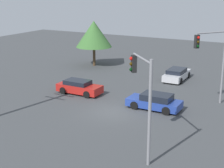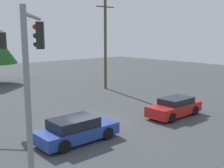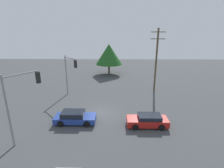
# 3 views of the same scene
# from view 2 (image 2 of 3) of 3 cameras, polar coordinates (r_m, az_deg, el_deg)

# --- Properties ---
(ground_plane) EXTENTS (80.00, 80.00, 0.00)m
(ground_plane) POSITION_cam_2_polar(r_m,az_deg,el_deg) (18.39, -4.20, -7.67)
(ground_plane) COLOR #424447
(sedan_red) EXTENTS (4.23, 1.84, 1.28)m
(sedan_red) POSITION_cam_2_polar(r_m,az_deg,el_deg) (19.91, 12.59, -4.62)
(sedan_red) COLOR red
(sedan_red) RESTS_ON ground_plane
(sedan_blue) EXTENTS (4.39, 1.96, 1.31)m
(sedan_blue) POSITION_cam_2_polar(r_m,az_deg,el_deg) (15.04, -7.28, -9.22)
(sedan_blue) COLOR #233D93
(sedan_blue) RESTS_ON ground_plane
(traffic_signal_main) EXTENTS (2.04, 2.73, 6.40)m
(traffic_signal_main) POSITION_cam_2_polar(r_m,az_deg,el_deg) (9.75, -15.72, 2.42)
(traffic_signal_main) COLOR gray
(traffic_signal_main) RESTS_ON ground_plane
(utility_pole_tall) EXTENTS (2.20, 0.28, 9.95)m
(utility_pole_tall) POSITION_cam_2_polar(r_m,az_deg,el_deg) (29.05, -1.37, 9.36)
(utility_pole_tall) COLOR brown
(utility_pole_tall) RESTS_ON ground_plane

